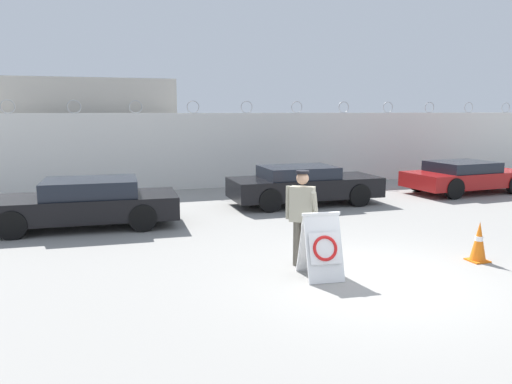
{
  "coord_description": "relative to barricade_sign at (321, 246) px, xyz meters",
  "views": [
    {
      "loc": [
        -4.62,
        -7.31,
        2.92
      ],
      "look_at": [
        -1.38,
        2.59,
        1.21
      ],
      "focal_mm": 35.0,
      "sensor_mm": 36.0,
      "label": 1
    }
  ],
  "objects": [
    {
      "name": "barricade_sign",
      "position": [
        0.0,
        0.0,
        0.0
      ],
      "size": [
        0.72,
        0.84,
        1.17
      ],
      "rotation": [
        0.0,
        0.0,
        -0.09
      ],
      "color": "white",
      "rests_on": "ground_plane"
    },
    {
      "name": "perimeter_wall",
      "position": [
        0.9,
        10.78,
        0.84
      ],
      "size": [
        36.0,
        0.3,
        3.28
      ],
      "color": "silver",
      "rests_on": "ground_plane"
    },
    {
      "name": "parked_car_front_coupe",
      "position": [
        -4.02,
        5.37,
        0.04
      ],
      "size": [
        4.8,
        2.13,
        1.22
      ],
      "rotation": [
        0.0,
        0.0,
        3.09
      ],
      "color": "black",
      "rests_on": "ground_plane"
    },
    {
      "name": "traffic_cone_near",
      "position": [
        3.34,
        -0.08,
        -0.19
      ],
      "size": [
        0.36,
        0.36,
        0.79
      ],
      "color": "orange",
      "rests_on": "ground_plane"
    },
    {
      "name": "parked_car_far_side",
      "position": [
        8.86,
        6.76,
        0.02
      ],
      "size": [
        4.54,
        2.23,
        1.13
      ],
      "rotation": [
        0.0,
        0.0,
        0.07
      ],
      "color": "black",
      "rests_on": "ground_plane"
    },
    {
      "name": "parked_car_rear_sedan",
      "position": [
        2.48,
        6.5,
        0.05
      ],
      "size": [
        4.68,
        1.93,
        1.21
      ],
      "rotation": [
        0.0,
        0.0,
        -0.01
      ],
      "color": "black",
      "rests_on": "ground_plane"
    },
    {
      "name": "building_block",
      "position": [
        -4.0,
        15.06,
        1.49
      ],
      "size": [
        7.0,
        5.72,
        4.14
      ],
      "color": "#B2ADA3",
      "rests_on": "ground_plane"
    },
    {
      "name": "ground_plane",
      "position": [
        0.9,
        -0.37,
        -0.58
      ],
      "size": [
        90.0,
        90.0,
        0.0
      ],
      "primitive_type": "plane",
      "color": "gray"
    },
    {
      "name": "security_guard",
      "position": [
        -0.06,
        0.73,
        0.45
      ],
      "size": [
        0.55,
        0.64,
        1.82
      ],
      "rotation": [
        0.0,
        0.0,
        -0.67
      ],
      "color": "#514C42",
      "rests_on": "ground_plane"
    }
  ]
}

